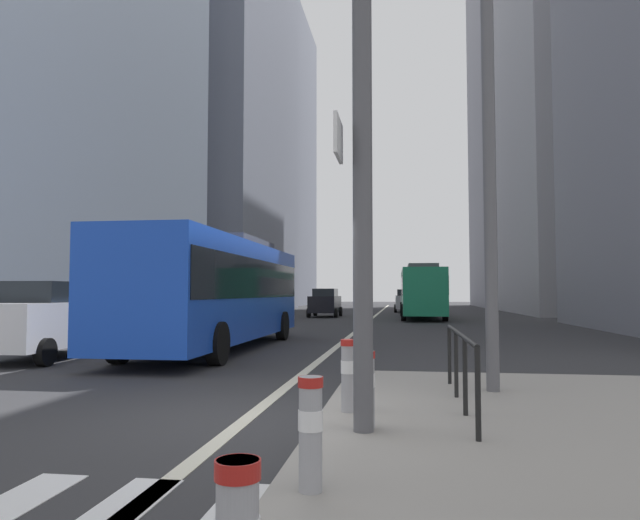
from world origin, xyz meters
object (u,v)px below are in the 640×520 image
city_bus_red_receding (421,290)px  bollard_back (348,372)px  car_oncoming_mid (325,302)px  bollard_left (311,427)px  street_lamp_post (488,64)px  sedan_white_oncoming (46,319)px  bollard_right (367,385)px  car_receding_near (406,301)px  city_bus_blue_oncoming (218,287)px  traffic_signal_gantry (199,85)px

city_bus_red_receding → bollard_back: size_ratio=12.06×
car_oncoming_mid → bollard_left: bearing=-82.5°
street_lamp_post → bollard_left: street_lamp_post is taller
street_lamp_post → sedan_white_oncoming: bearing=157.3°
bollard_right → bollard_back: size_ratio=0.93×
bollard_left → bollard_right: bollard_left is taller
sedan_white_oncoming → car_receding_near: size_ratio=0.98×
bollard_left → car_oncoming_mid: bearing=97.5°
sedan_white_oncoming → street_lamp_post: size_ratio=0.55×
city_bus_blue_oncoming → car_receding_near: (5.60, 33.97, -0.85)m
car_receding_near → bollard_left: (-0.89, -46.00, -0.36)m
city_bus_red_receding → bollard_right: size_ratio=12.90×
car_oncoming_mid → city_bus_blue_oncoming: bearing=-90.1°
city_bus_blue_oncoming → car_receding_near: bearing=80.6°
city_bus_red_receding → car_receding_near: bearing=94.4°
city_bus_red_receding → car_oncoming_mid: bearing=165.0°
traffic_signal_gantry → street_lamp_post: 4.84m
street_lamp_post → bollard_left: 7.02m
sedan_white_oncoming → bollard_back: size_ratio=4.77×
sedan_white_oncoming → bollard_right: bearing=-39.3°
sedan_white_oncoming → bollard_back: 10.33m
car_oncoming_mid → bollard_right: size_ratio=5.13×
car_receding_near → traffic_signal_gantry: bearing=-93.3°
city_bus_blue_oncoming → bollard_left: size_ratio=12.98×
traffic_signal_gantry → bollard_left: size_ratio=6.93×
traffic_signal_gantry → bollard_left: traffic_signal_gantry is taller
car_oncoming_mid → street_lamp_post: bearing=-77.5°
bollard_back → city_bus_red_receding: bearing=86.6°
car_oncoming_mid → car_receding_near: bearing=62.5°
bollard_left → bollard_right: (0.29, 2.14, -0.01)m
sedan_white_oncoming → city_bus_red_receding: (10.11, 24.41, 0.85)m
car_oncoming_mid → city_bus_red_receding: bearing=-15.0°
car_receding_near → bollard_right: car_receding_near is taller
city_bus_blue_oncoming → bollard_back: 10.28m
city_bus_blue_oncoming → car_oncoming_mid: (0.04, 23.28, -0.85)m
sedan_white_oncoming → car_oncoming_mid: size_ratio=0.99×
car_oncoming_mid → street_lamp_post: street_lamp_post is taller
car_receding_near → sedan_white_oncoming: bearing=-104.0°
sedan_white_oncoming → bollard_left: 12.34m
bollard_back → car_receding_near: bearing=88.8°
city_bus_red_receding → street_lamp_post: size_ratio=1.38×
city_bus_red_receding → car_oncoming_mid: (-6.52, 1.74, -0.85)m
city_bus_red_receding → bollard_back: 30.66m
city_bus_blue_oncoming → car_oncoming_mid: city_bus_blue_oncoming is taller
car_receding_near → bollard_right: size_ratio=5.22×
car_oncoming_mid → traffic_signal_gantry: bearing=-84.8°
car_receding_near → city_bus_red_receding: bearing=-85.6°
car_oncoming_mid → street_lamp_post: (6.74, -30.46, 4.29)m
sedan_white_oncoming → car_receding_near: 37.97m
city_bus_red_receding → bollard_right: city_bus_red_receding is taller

